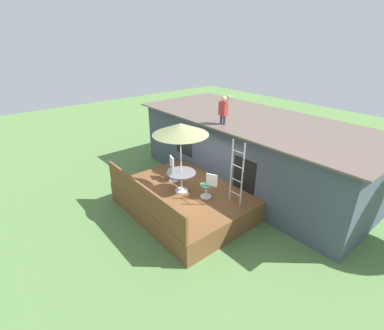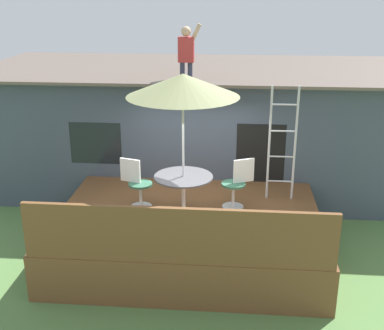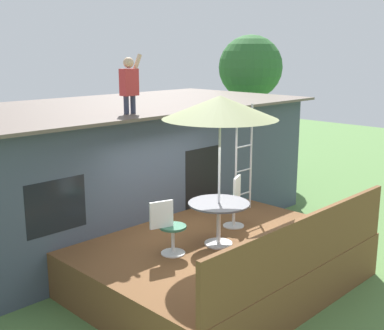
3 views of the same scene
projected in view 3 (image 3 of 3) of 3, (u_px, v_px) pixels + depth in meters
The scene contains 11 objects.
ground_plane at pixel (215, 283), 8.89m from camera, with size 40.00×40.00×0.00m, color #567F42.
house at pixel (96, 171), 11.04m from camera, with size 10.50×4.50×2.88m.
deck at pixel (215, 262), 8.80m from camera, with size 4.73×3.73×0.80m, color brown.
deck_railing at pixel (307, 244), 7.36m from camera, with size 4.63×0.08×0.90m, color brown.
patio_table at pixel (219, 212), 8.42m from camera, with size 1.04×1.04×0.74m.
patio_umbrella at pixel (220, 107), 8.03m from camera, with size 1.90×1.90×2.54m.
step_ladder at pixel (244, 158), 10.15m from camera, with size 0.52×0.04×2.20m.
person_figure at pixel (129, 81), 9.32m from camera, with size 0.47×0.20×1.11m.
patio_chair_left at pixel (169, 228), 8.02m from camera, with size 0.61×0.44×0.92m.
patio_chair_right at pixel (235, 202), 9.40m from camera, with size 0.59×0.44×0.92m.
backyard_tree at pixel (250, 68), 16.33m from camera, with size 2.09×2.09×4.56m.
Camera 3 is at (-6.11, -5.48, 4.03)m, focal length 46.66 mm.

